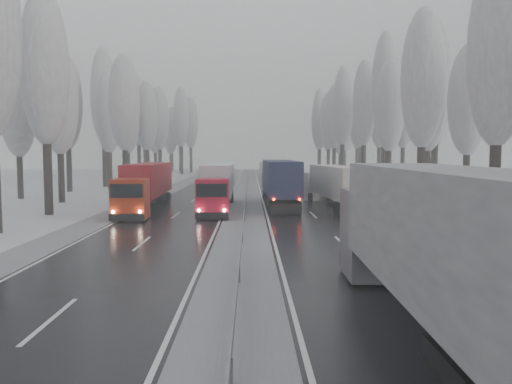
{
  "coord_description": "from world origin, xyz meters",
  "views": [
    {
      "loc": [
        0.41,
        -13.9,
        4.76
      ],
      "look_at": [
        0.81,
        18.72,
        2.2
      ],
      "focal_mm": 35.0,
      "sensor_mm": 36.0,
      "label": 1
    }
  ],
  "objects_px": {
    "truck_grey_tarp": "(449,245)",
    "box_truck_distant": "(266,169)",
    "truck_red_white": "(218,183)",
    "truck_cream_box": "(334,184)",
    "truck_blue_box": "(279,180)",
    "truck_red_red": "(147,183)"
  },
  "relations": [
    {
      "from": "box_truck_distant",
      "to": "truck_red_white",
      "type": "xyz_separation_m",
      "value": [
        -6.07,
        -62.46,
        0.73
      ]
    },
    {
      "from": "truck_grey_tarp",
      "to": "truck_blue_box",
      "type": "height_order",
      "value": "truck_grey_tarp"
    },
    {
      "from": "box_truck_distant",
      "to": "truck_grey_tarp",
      "type": "bearing_deg",
      "value": -90.71
    },
    {
      "from": "truck_blue_box",
      "to": "box_truck_distant",
      "type": "xyz_separation_m",
      "value": [
        0.76,
        60.6,
        -0.9
      ]
    },
    {
      "from": "box_truck_distant",
      "to": "truck_red_white",
      "type": "bearing_deg",
      "value": -97.13
    },
    {
      "from": "truck_cream_box",
      "to": "box_truck_distant",
      "type": "xyz_separation_m",
      "value": [
        -3.79,
        62.54,
        -0.66
      ]
    },
    {
      "from": "truck_grey_tarp",
      "to": "truck_blue_box",
      "type": "bearing_deg",
      "value": 95.13
    },
    {
      "from": "box_truck_distant",
      "to": "truck_red_red",
      "type": "bearing_deg",
      "value": -102.29
    },
    {
      "from": "box_truck_distant",
      "to": "truck_red_white",
      "type": "distance_m",
      "value": 62.76
    },
    {
      "from": "truck_blue_box",
      "to": "truck_red_white",
      "type": "bearing_deg",
      "value": -161.48
    },
    {
      "from": "box_truck_distant",
      "to": "truck_red_white",
      "type": "relative_size",
      "value": 0.53
    },
    {
      "from": "truck_cream_box",
      "to": "truck_red_white",
      "type": "height_order",
      "value": "truck_red_white"
    },
    {
      "from": "truck_red_red",
      "to": "truck_blue_box",
      "type": "bearing_deg",
      "value": 11.73
    },
    {
      "from": "truck_grey_tarp",
      "to": "truck_cream_box",
      "type": "height_order",
      "value": "truck_grey_tarp"
    },
    {
      "from": "truck_cream_box",
      "to": "truck_red_white",
      "type": "relative_size",
      "value": 0.97
    },
    {
      "from": "truck_grey_tarp",
      "to": "box_truck_distant",
      "type": "xyz_separation_m",
      "value": [
        -1.41,
        93.13,
        -1.08
      ]
    },
    {
      "from": "truck_cream_box",
      "to": "truck_red_red",
      "type": "bearing_deg",
      "value": 178.06
    },
    {
      "from": "truck_grey_tarp",
      "to": "truck_red_red",
      "type": "distance_m",
      "value": 32.66
    },
    {
      "from": "truck_grey_tarp",
      "to": "truck_red_red",
      "type": "xyz_separation_m",
      "value": [
        -13.39,
        29.79,
        -0.31
      ]
    },
    {
      "from": "truck_grey_tarp",
      "to": "truck_red_white",
      "type": "relative_size",
      "value": 1.16
    },
    {
      "from": "truck_cream_box",
      "to": "truck_blue_box",
      "type": "bearing_deg",
      "value": 152.04
    },
    {
      "from": "truck_blue_box",
      "to": "box_truck_distant",
      "type": "relative_size",
      "value": 2.03
    }
  ]
}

